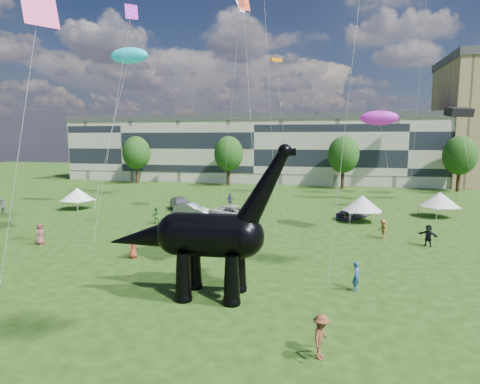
# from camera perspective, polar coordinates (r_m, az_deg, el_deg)

# --- Properties ---
(ground) EXTENTS (220.00, 220.00, 0.00)m
(ground) POSITION_cam_1_polar(r_m,az_deg,el_deg) (19.78, -5.32, -17.61)
(ground) COLOR #16330C
(ground) RESTS_ON ground
(terrace_row) EXTENTS (78.00, 11.00, 12.00)m
(terrace_row) POSITION_cam_1_polar(r_m,az_deg,el_deg) (80.22, 2.72, 5.83)
(terrace_row) COLOR beige
(terrace_row) RESTS_ON ground
(tree_far_left) EXTENTS (5.20, 5.20, 9.44)m
(tree_far_left) POSITION_cam_1_polar(r_m,az_deg,el_deg) (78.56, -14.55, 5.78)
(tree_far_left) COLOR #382314
(tree_far_left) RESTS_ON ground
(tree_mid_left) EXTENTS (5.20, 5.20, 9.44)m
(tree_mid_left) POSITION_cam_1_polar(r_m,az_deg,el_deg) (72.22, -1.64, 5.88)
(tree_mid_left) COLOR #382314
(tree_mid_left) RESTS_ON ground
(tree_mid_right) EXTENTS (5.20, 5.20, 9.44)m
(tree_mid_right) POSITION_cam_1_polar(r_m,az_deg,el_deg) (70.10, 14.51, 5.59)
(tree_mid_right) COLOR #382314
(tree_mid_right) RESTS_ON ground
(tree_far_right) EXTENTS (5.20, 5.20, 9.44)m
(tree_far_right) POSITION_cam_1_polar(r_m,az_deg,el_deg) (72.99, 28.82, 4.97)
(tree_far_right) COLOR #382314
(tree_far_right) RESTS_ON ground
(dinosaur_sculpture) EXTENTS (10.34, 2.90, 8.48)m
(dinosaur_sculpture) POSITION_cam_1_polar(r_m,az_deg,el_deg) (21.53, -5.25, -6.45)
(dinosaur_sculpture) COLOR black
(dinosaur_sculpture) RESTS_ON ground
(car_silver) EXTENTS (4.30, 5.16, 1.66)m
(car_silver) POSITION_cam_1_polar(r_m,az_deg,el_deg) (47.92, -8.47, -1.62)
(car_silver) COLOR #A3A4A7
(car_silver) RESTS_ON ground
(car_grey) EXTENTS (4.50, 2.70, 1.40)m
(car_grey) POSITION_cam_1_polar(r_m,az_deg,el_deg) (44.25, -6.88, -2.52)
(car_grey) COLOR gray
(car_grey) RESTS_ON ground
(car_white) EXTENTS (6.16, 4.30, 1.56)m
(car_white) POSITION_cam_1_polar(r_m,az_deg,el_deg) (41.45, -0.60, -3.04)
(car_white) COLOR silver
(car_white) RESTS_ON ground
(car_dark) EXTENTS (4.30, 4.93, 1.36)m
(car_dark) POSITION_cam_1_polar(r_m,az_deg,el_deg) (44.70, 15.83, -2.68)
(car_dark) COLOR #595960
(car_dark) RESTS_ON ground
(gazebo_near) EXTENTS (4.32, 4.32, 2.71)m
(gazebo_near) POSITION_cam_1_polar(r_m,az_deg,el_deg) (42.61, 17.00, -1.55)
(gazebo_near) COLOR silver
(gazebo_near) RESTS_ON ground
(gazebo_far) EXTENTS (5.21, 5.21, 2.73)m
(gazebo_far) POSITION_cam_1_polar(r_m,az_deg,el_deg) (48.28, 26.54, -0.96)
(gazebo_far) COLOR silver
(gazebo_far) RESTS_ON ground
(gazebo_left) EXTENTS (4.42, 4.42, 2.59)m
(gazebo_left) POSITION_cam_1_polar(r_m,az_deg,el_deg) (51.84, -22.12, -0.30)
(gazebo_left) COLOR white
(gazebo_left) RESTS_ON ground
(visitors) EXTENTS (50.33, 37.69, 1.79)m
(visitors) POSITION_cam_1_polar(r_m,az_deg,el_deg) (33.54, 0.47, -5.43)
(visitors) COLOR teal
(visitors) RESTS_ON ground
(kites) EXTENTS (67.41, 52.90, 29.23)m
(kites) POSITION_cam_1_polar(r_m,az_deg,el_deg) (55.96, 13.95, 13.38)
(kites) COLOR red
(kites) RESTS_ON ground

